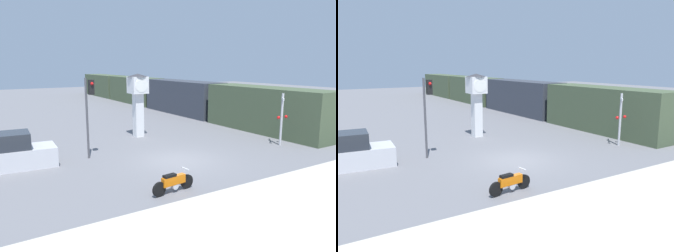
% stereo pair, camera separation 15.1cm
% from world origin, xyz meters
% --- Properties ---
extents(ground_plane, '(120.00, 120.00, 0.00)m').
position_xyz_m(ground_plane, '(0.00, 0.00, 0.00)').
color(ground_plane, slate).
extents(sidewalk_strip, '(36.00, 6.00, 0.10)m').
position_xyz_m(sidewalk_strip, '(0.00, -7.66, 0.05)').
color(sidewalk_strip, '#BCB7A8').
rests_on(sidewalk_strip, ground_plane).
extents(motorcycle, '(2.04, 0.46, 0.90)m').
position_xyz_m(motorcycle, '(-2.65, -3.66, 0.43)').
color(motorcycle, black).
rests_on(motorcycle, ground_plane).
extents(clock_tower, '(1.40, 1.40, 4.46)m').
position_xyz_m(clock_tower, '(0.87, 6.43, 2.97)').
color(clock_tower, white).
rests_on(clock_tower, ground_plane).
extents(freight_train, '(2.80, 44.91, 3.40)m').
position_xyz_m(freight_train, '(10.04, 19.94, 1.70)').
color(freight_train, '#425138').
rests_on(freight_train, ground_plane).
extents(traffic_light, '(0.50, 0.35, 4.39)m').
position_xyz_m(traffic_light, '(-3.81, 2.94, 3.01)').
color(traffic_light, '#47474C').
rests_on(traffic_light, ground_plane).
extents(railroad_crossing_signal, '(0.90, 0.82, 3.32)m').
position_xyz_m(railroad_crossing_signal, '(7.42, -0.65, 1.82)').
color(railroad_crossing_signal, '#B7B7BC').
rests_on(railroad_crossing_signal, ground_plane).
extents(parked_car, '(4.32, 2.09, 1.80)m').
position_xyz_m(parked_car, '(-7.84, 3.24, 0.75)').
color(parked_car, silver).
rests_on(parked_car, ground_plane).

